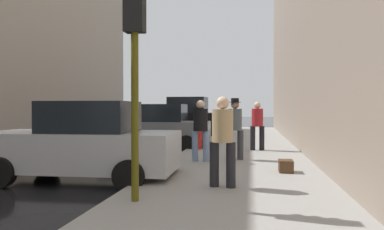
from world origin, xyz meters
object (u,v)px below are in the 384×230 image
Objects in this scene: fire_hydrant at (199,139)px; traffic_light at (135,38)px; pedestrian_in_tan_coat at (223,137)px; pedestrian_with_beanie at (235,125)px; pedestrian_in_jeans at (201,127)px; duffel_bag at (286,166)px; pedestrian_in_red_jacket at (257,123)px; parked_gray_coupe at (157,128)px; parked_silver_sedan at (84,143)px; parked_black_suv at (185,119)px.

traffic_light is (0.05, -7.68, 2.26)m from fire_hydrant.
pedestrian_in_tan_coat is (1.31, 1.27, -1.65)m from traffic_light.
traffic_light is at bearing -104.98° from pedestrian_with_beanie.
pedestrian_in_jeans is (0.49, -3.10, 0.61)m from fire_hydrant.
duffel_bag is at bearing -57.16° from pedestrian_with_beanie.
pedestrian_with_beanie reaches higher than pedestrian_in_red_jacket.
fire_hydrant is at bearing 120.69° from duffel_bag.
pedestrian_with_beanie reaches higher than parked_gray_coupe.
pedestrian_in_jeans reaches higher than parked_silver_sedan.
pedestrian_in_red_jacket is at bearing 74.96° from traffic_light.
traffic_light is at bearing -105.04° from pedestrian_in_red_jacket.
parked_silver_sedan is 0.91× the size of parked_black_suv.
duffel_bag is (4.49, 1.05, -0.56)m from parked_silver_sedan.
parked_black_suv is at bearing 117.93° from pedestrian_in_red_jacket.
fire_hydrant is 0.40× the size of pedestrian_with_beanie.
pedestrian_in_red_jacket is 4.58m from duffel_bag.
parked_gray_coupe is at bearing -90.00° from parked_black_suv.
pedestrian_in_jeans is at bearing 84.55° from traffic_light.
pedestrian_with_beanie is at bearing 29.95° from pedestrian_in_jeans.
pedestrian_in_red_jacket is (3.90, -7.36, 0.07)m from parked_black_suv.
traffic_light is 2.11× the size of pedestrian_in_tan_coat.
pedestrian_in_tan_coat is 3.89× the size of duffel_bag.
fire_hydrant is at bearing 118.97° from pedestrian_with_beanie.
parked_silver_sedan is at bearing -90.00° from parked_gray_coupe.
pedestrian_in_red_jacket is at bearing 74.84° from pedestrian_with_beanie.
duffel_bag is at bearing -82.48° from pedestrian_in_red_jacket.
parked_gray_coupe is 9.02m from traffic_light.
pedestrian_in_red_jacket is (2.10, -0.06, 0.61)m from fire_hydrant.
traffic_light is at bearing -48.60° from parked_silver_sedan.
pedestrian_in_red_jacket is (3.90, 5.52, 0.26)m from parked_silver_sedan.
parked_black_suv reaches higher than fire_hydrant.
pedestrian_with_beanie is (1.42, -2.56, 0.64)m from fire_hydrant.
parked_black_suv is at bearing 90.00° from parked_gray_coupe.
pedestrian_with_beanie is at bearing -105.16° from pedestrian_in_red_jacket.
fire_hydrant is at bearing 72.08° from parked_silver_sedan.
parked_gray_coupe is at bearing 152.45° from fire_hydrant.
parked_gray_coupe is at bearing 90.00° from parked_silver_sedan.
fire_hydrant is 3.20m from pedestrian_in_jeans.
pedestrian_in_red_jacket is at bearing 83.35° from pedestrian_in_tan_coat.
fire_hydrant is 2.18m from pedestrian_in_red_jacket.
parked_black_suv is 2.73× the size of pedestrian_in_red_jacket.
parked_gray_coupe is 2.38× the size of pedestrian_with_beanie.
traffic_light is at bearing -77.87° from parked_gray_coupe.
pedestrian_with_beanie is at bearing 122.84° from duffel_bag.
parked_black_suv is at bearing 108.10° from pedestrian_with_beanie.
pedestrian_with_beanie is 4.04× the size of duffel_bag.
parked_gray_coupe is 2.47× the size of pedestrian_in_red_jacket.
pedestrian_in_red_jacket is at bearing -62.07° from parked_black_suv.
parked_silver_sedan is 9.63× the size of duffel_bag.
pedestrian_in_red_jacket is 1.00× the size of pedestrian_in_jeans.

